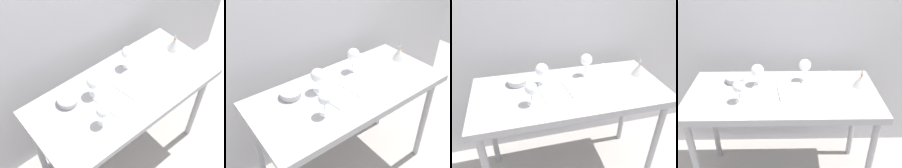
# 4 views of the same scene
# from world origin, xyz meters

# --- Properties ---
(back_wall) EXTENTS (3.80, 0.04, 2.60)m
(back_wall) POSITION_xyz_m (0.00, 0.49, 1.30)
(back_wall) COLOR #B9B9BE
(back_wall) RESTS_ON ground_plane
(steel_counter) EXTENTS (1.40, 0.65, 0.90)m
(steel_counter) POSITION_xyz_m (0.00, -0.01, 0.79)
(steel_counter) COLOR #9E9EA3
(steel_counter) RESTS_ON ground_plane
(wine_glass_far_right) EXTENTS (0.09, 0.09, 0.18)m
(wine_glass_far_right) POSITION_xyz_m (0.17, 0.16, 1.03)
(wine_glass_far_right) COLOR white
(wine_glass_far_right) RESTS_ON steel_counter
(wine_glass_near_left) EXTENTS (0.08, 0.08, 0.16)m
(wine_glass_near_left) POSITION_xyz_m (-0.29, -0.13, 1.02)
(wine_glass_near_left) COLOR white
(wine_glass_near_left) RESTS_ON steel_counter
(wine_glass_far_left) EXTENTS (0.10, 0.10, 0.17)m
(wine_glass_far_left) POSITION_xyz_m (-0.19, 0.10, 1.02)
(wine_glass_far_left) COLOR white
(wine_glass_far_left) RESTS_ON steel_counter
(open_notebook) EXTENTS (0.39, 0.27, 0.01)m
(open_notebook) POSITION_xyz_m (-0.03, -0.02, 0.90)
(open_notebook) COLOR white
(open_notebook) RESTS_ON steel_counter
(tasting_sheet_upper) EXTENTS (0.23, 0.28, 0.00)m
(tasting_sheet_upper) POSITION_xyz_m (0.27, -0.10, 0.90)
(tasting_sheet_upper) COLOR white
(tasting_sheet_upper) RESTS_ON steel_counter
(tasting_sheet_lower) EXTENTS (0.31, 0.33, 0.00)m
(tasting_sheet_lower) POSITION_xyz_m (0.40, 0.16, 0.90)
(tasting_sheet_lower) COLOR white
(tasting_sheet_lower) RESTS_ON steel_counter
(tasting_bowl) EXTENTS (0.15, 0.15, 0.05)m
(tasting_bowl) POSITION_xyz_m (-0.37, 0.16, 0.93)
(tasting_bowl) COLOR beige
(tasting_bowl) RESTS_ON steel_counter
(decanter_funnel) EXTENTS (0.12, 0.12, 0.15)m
(decanter_funnel) POSITION_xyz_m (0.59, 0.07, 0.95)
(decanter_funnel) COLOR #BDBDBD
(decanter_funnel) RESTS_ON steel_counter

